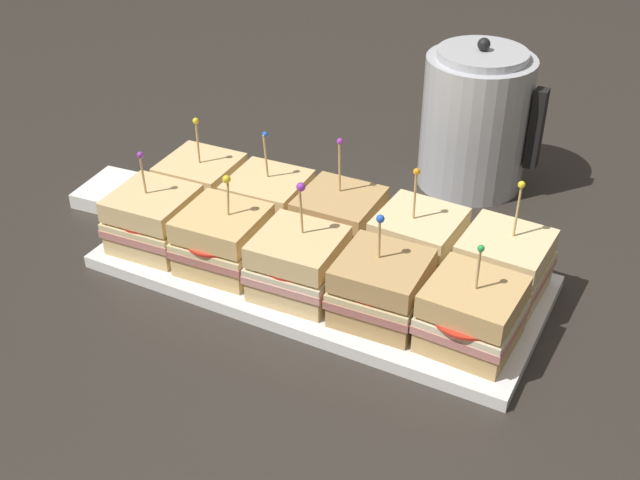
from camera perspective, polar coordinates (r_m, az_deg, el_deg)
name	(u,v)px	position (r m, az deg, el deg)	size (l,w,h in m)	color
ground_plane	(320,277)	(1.13, 0.00, -2.62)	(6.00, 6.00, 0.00)	#2D2823
serving_platter	(320,271)	(1.13, 0.00, -2.25)	(0.62, 0.27, 0.02)	white
sandwich_front_far_left	(154,220)	(1.17, -11.73, 1.42)	(0.12, 0.12, 0.15)	#DBB77A
sandwich_front_left	(223,240)	(1.11, -6.91, 0.00)	(0.12, 0.12, 0.14)	tan
sandwich_front_center	(297,264)	(1.06, -1.65, -1.69)	(0.12, 0.12, 0.16)	#DBB77A
sandwich_front_right	(381,288)	(1.01, 4.39, -3.44)	(0.12, 0.12, 0.15)	tan
sandwich_front_far_right	(471,315)	(0.99, 10.72, -5.25)	(0.12, 0.12, 0.15)	tan
sandwich_back_far_left	(201,184)	(1.25, -8.43, 3.95)	(0.12, 0.12, 0.15)	#DBB77A
sandwich_back_left	(268,202)	(1.19, -3.72, 2.70)	(0.12, 0.12, 0.15)	#DBB77A
sandwich_back_center	(340,222)	(1.14, 1.45, 1.32)	(0.11, 0.12, 0.17)	tan
sandwich_back_right	(418,242)	(1.10, 6.97, -0.17)	(0.12, 0.12, 0.16)	beige
sandwich_back_far_right	(503,265)	(1.08, 12.91, -1.76)	(0.12, 0.12, 0.16)	beige
kettle_steel	(476,120)	(1.34, 11.00, 8.36)	(0.20, 0.17, 0.25)	#B7BABF
napkin_stack	(118,193)	(1.35, -14.20, 3.29)	(0.12, 0.12, 0.02)	white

